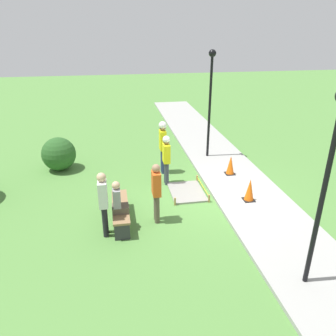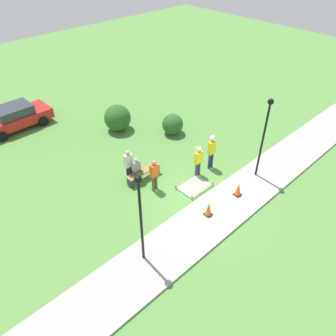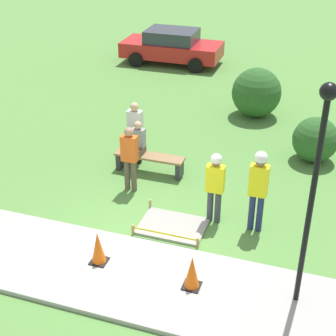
% 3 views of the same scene
% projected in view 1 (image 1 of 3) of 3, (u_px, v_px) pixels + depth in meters
% --- Properties ---
extents(ground_plane, '(60.00, 60.00, 0.00)m').
position_uv_depth(ground_plane, '(212.00, 197.00, 10.54)').
color(ground_plane, '#51843D').
extents(sidewalk, '(28.00, 2.33, 0.10)m').
position_uv_depth(sidewalk, '(246.00, 192.00, 10.71)').
color(sidewalk, '#9E9E99').
rests_on(sidewalk, ground_plane).
extents(wet_concrete_patch, '(1.53, 1.13, 0.25)m').
position_uv_depth(wet_concrete_patch, '(187.00, 192.00, 10.79)').
color(wet_concrete_patch, gray).
rests_on(wet_concrete_patch, ground_plane).
extents(traffic_cone_near_patch, '(0.34, 0.34, 0.71)m').
position_uv_depth(traffic_cone_near_patch, '(250.00, 190.00, 10.00)').
color(traffic_cone_near_patch, black).
rests_on(traffic_cone_near_patch, sidewalk).
extents(traffic_cone_far_patch, '(0.34, 0.34, 0.70)m').
position_uv_depth(traffic_cone_far_patch, '(230.00, 165.00, 11.80)').
color(traffic_cone_far_patch, black).
rests_on(traffic_cone_far_patch, sidewalk).
extents(park_bench, '(1.88, 0.44, 0.52)m').
position_uv_depth(park_bench, '(121.00, 210.00, 9.06)').
color(park_bench, '#2D2D33').
rests_on(park_bench, ground_plane).
extents(person_seated_on_bench, '(0.36, 0.44, 0.89)m').
position_uv_depth(person_seated_on_bench, '(118.00, 200.00, 8.55)').
color(person_seated_on_bench, brown).
rests_on(person_seated_on_bench, park_bench).
extents(worker_supervisor, '(0.40, 0.25, 1.74)m').
position_uv_depth(worker_supervisor, '(166.00, 156.00, 11.03)').
color(worker_supervisor, '#383D47').
rests_on(worker_supervisor, ground_plane).
extents(worker_assistant, '(0.40, 0.28, 1.97)m').
position_uv_depth(worker_assistant, '(163.00, 142.00, 11.83)').
color(worker_assistant, navy).
rests_on(worker_assistant, ground_plane).
extents(bystander_in_orange_shirt, '(0.40, 0.23, 1.73)m').
position_uv_depth(bystander_in_orange_shirt, '(156.00, 190.00, 8.85)').
color(bystander_in_orange_shirt, brown).
rests_on(bystander_in_orange_shirt, ground_plane).
extents(bystander_in_gray_shirt, '(0.40, 0.23, 1.77)m').
position_uv_depth(bystander_in_gray_shirt, '(103.00, 201.00, 8.24)').
color(bystander_in_gray_shirt, black).
rests_on(bystander_in_gray_shirt, ground_plane).
extents(lamppost_near, '(0.28, 0.28, 4.18)m').
position_uv_depth(lamppost_near, '(211.00, 90.00, 12.55)').
color(lamppost_near, black).
rests_on(lamppost_near, sidewalk).
extents(lamppost_far, '(0.28, 0.28, 4.03)m').
position_uv_depth(lamppost_far, '(329.00, 166.00, 5.88)').
color(lamppost_far, black).
rests_on(lamppost_far, sidewalk).
extents(shrub_rounded_near, '(1.26, 1.26, 1.26)m').
position_uv_depth(shrub_rounded_near, '(59.00, 154.00, 12.32)').
color(shrub_rounded_near, '#285623').
rests_on(shrub_rounded_near, ground_plane).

